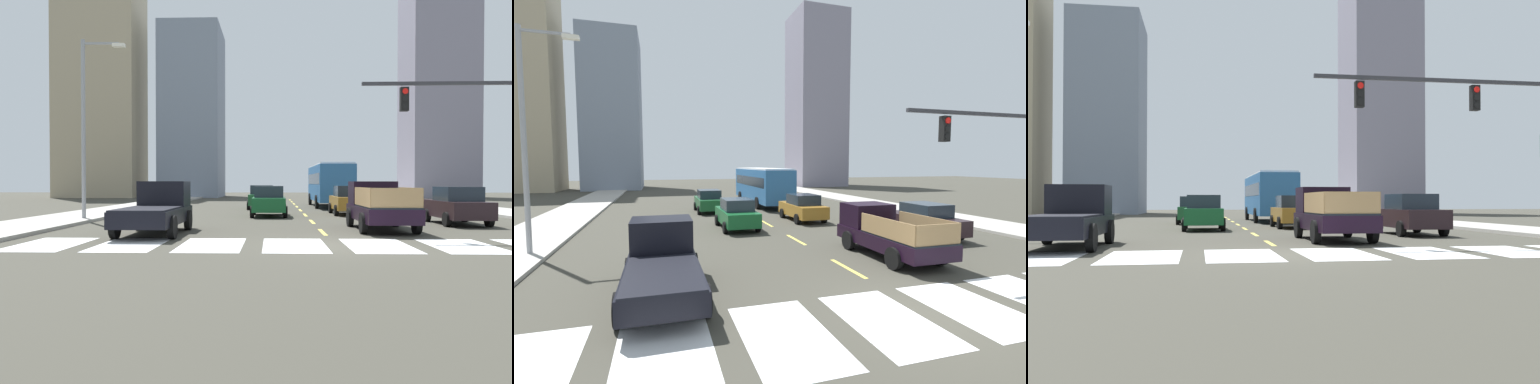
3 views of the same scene
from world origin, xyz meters
The scene contains 26 objects.
ground_plane centered at (0.00, 0.00, 0.00)m, with size 160.00×160.00×0.00m, color #3B3931.
sidewalk_right centered at (12.44, 18.00, 0.07)m, with size 3.73×110.00×0.15m, color #A09C94.
sidewalk_left centered at (-12.44, 18.00, 0.07)m, with size 3.73×110.00×0.15m, color #A09C94.
crosswalk_stripe_0 centered at (-8.81, 0.00, 0.00)m, with size 1.91×3.48×0.01m, color silver.
crosswalk_stripe_1 centered at (-6.30, 0.00, 0.00)m, with size 1.91×3.48×0.01m, color silver.
crosswalk_stripe_2 centered at (-3.78, 0.00, 0.00)m, with size 1.91×3.48×0.01m, color silver.
crosswalk_stripe_3 centered at (-1.26, 0.00, 0.00)m, with size 1.91×3.48×0.01m, color silver.
crosswalk_stripe_4 centered at (1.26, 0.00, 0.00)m, with size 1.91×3.48×0.01m, color silver.
lane_dash_0 centered at (0.00, 4.00, 0.00)m, with size 0.16×2.40×0.01m, color #DBC54B.
lane_dash_1 centered at (0.00, 9.00, 0.00)m, with size 0.16×2.40×0.01m, color #DBC54B.
lane_dash_2 centered at (0.00, 14.00, 0.00)m, with size 0.16×2.40×0.01m, color #DBC54B.
lane_dash_3 centered at (0.00, 19.00, 0.00)m, with size 0.16×2.40×0.01m, color #DBC54B.
lane_dash_4 centered at (0.00, 24.00, 0.00)m, with size 0.16×2.40×0.01m, color #DBC54B.
lane_dash_5 centered at (0.00, 29.00, 0.00)m, with size 0.16×2.40×0.01m, color #DBC54B.
lane_dash_6 centered at (0.00, 34.00, 0.00)m, with size 0.16×2.40×0.01m, color #DBC54B.
lane_dash_7 centered at (0.00, 39.00, 0.00)m, with size 0.16×2.40×0.01m, color #DBC54B.
pickup_stakebed centered at (2.42, 5.37, 0.94)m, with size 2.18×5.20×1.96m.
pickup_dark centered at (-6.29, 3.56, 0.92)m, with size 2.18×5.20×1.96m.
city_bus centered at (2.56, 23.95, 1.95)m, with size 2.72×10.80×3.32m.
sedan_mid centered at (-2.13, 12.89, 0.86)m, with size 2.02×4.40×1.72m.
sedan_near_right centered at (2.62, 14.51, 0.86)m, with size 2.02×4.40×1.72m.
sedan_far centered at (-2.69, 20.49, 0.86)m, with size 2.02×4.40×1.72m.
sedan_near_left centered at (6.49, 7.79, 0.86)m, with size 2.02×4.40×1.72m.
streetlight_left centered at (-11.17, 9.22, 4.97)m, with size 2.20×0.28×9.00m.
tower_tall_centre centered at (19.34, 49.16, 14.22)m, with size 8.15×8.38×28.44m, color gray.
block_mid_right centered at (-12.58, 50.65, 11.16)m, with size 7.70×9.96×22.31m, color gray.
Camera 2 is at (-6.32, -7.00, 3.70)m, focal length 25.01 mm.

